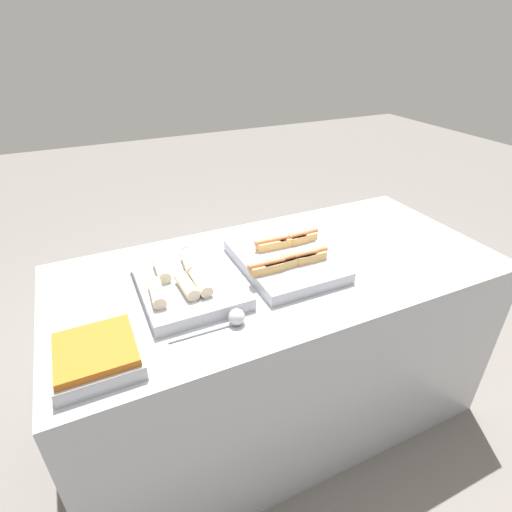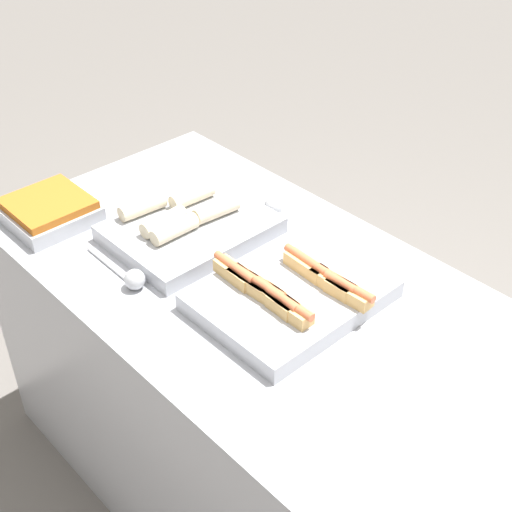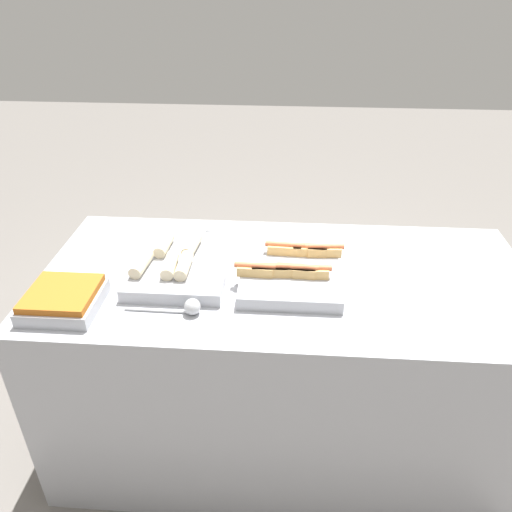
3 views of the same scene
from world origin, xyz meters
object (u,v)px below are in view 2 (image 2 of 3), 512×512
Objects in this scene: tray_hotdogs at (290,293)px; tray_side_front at (49,211)px; serving_spoon_near at (132,278)px; serving_spoon_far at (271,206)px; tray_wraps at (189,226)px.

tray_side_front is (-0.77, -0.26, 0.00)m from tray_hotdogs.
tray_hotdogs is 0.82m from tray_side_front.
tray_side_front is 0.93× the size of serving_spoon_near.
tray_hotdogs is at bearing 18.35° from tray_side_front.
tray_side_front is 0.67m from serving_spoon_far.
tray_hotdogs is at bearing 36.96° from serving_spoon_near.
tray_side_front is (-0.35, -0.26, 0.00)m from tray_wraps.
serving_spoon_far is (0.42, 0.52, -0.01)m from tray_side_front.
tray_hotdogs is at bearing -37.19° from serving_spoon_far.
tray_side_front is at bearing -129.13° from serving_spoon_far.
serving_spoon_near and serving_spoon_far have the same top height.
tray_hotdogs is 1.05× the size of tray_wraps.
tray_hotdogs is 1.94× the size of serving_spoon_far.
tray_wraps is 0.27m from serving_spoon_far.
serving_spoon_far is (0.07, 0.26, -0.01)m from tray_wraps.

